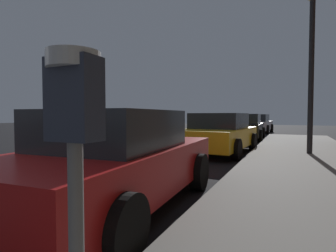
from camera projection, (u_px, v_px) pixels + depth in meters
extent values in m
cube|color=#232838|center=(74.00, 99.00, 0.95)|extent=(0.19, 0.11, 0.30)
cylinder|color=#999EA5|center=(74.00, 60.00, 0.95)|extent=(0.19, 0.19, 0.06)
cube|color=black|center=(63.00, 89.00, 0.98)|extent=(0.01, 0.08, 0.11)
cube|color=maroon|center=(117.00, 168.00, 3.95)|extent=(1.99, 4.29, 0.64)
cube|color=#1E2328|center=(113.00, 130.00, 3.82)|extent=(1.66, 1.97, 0.56)
cylinder|color=black|center=(115.00, 165.00, 5.50)|extent=(0.25, 0.67, 0.66)
cylinder|color=black|center=(199.00, 172.00, 4.84)|extent=(0.25, 0.67, 0.66)
cylinder|color=black|center=(124.00, 228.00, 2.42)|extent=(0.25, 0.67, 0.66)
cube|color=gold|center=(219.00, 137.00, 9.59)|extent=(2.14, 4.40, 0.64)
cube|color=#1E2328|center=(220.00, 121.00, 9.64)|extent=(1.79, 2.16, 0.56)
cylinder|color=black|center=(206.00, 140.00, 11.22)|extent=(0.26, 0.67, 0.66)
cylinder|color=black|center=(253.00, 142.00, 10.33)|extent=(0.26, 0.67, 0.66)
cylinder|color=black|center=(179.00, 146.00, 8.87)|extent=(0.26, 0.67, 0.66)
cylinder|color=black|center=(237.00, 150.00, 7.97)|extent=(0.26, 0.67, 0.66)
cube|color=black|center=(244.00, 129.00, 14.95)|extent=(1.96, 4.33, 0.64)
cube|color=#1E2328|center=(244.00, 119.00, 14.84)|extent=(1.68, 2.17, 0.56)
cylinder|color=black|center=(231.00, 132.00, 16.54)|extent=(0.24, 0.67, 0.66)
cylinder|color=black|center=(263.00, 133.00, 15.82)|extent=(0.24, 0.67, 0.66)
cylinder|color=black|center=(223.00, 135.00, 14.10)|extent=(0.24, 0.67, 0.66)
cylinder|color=black|center=(260.00, 136.00, 13.38)|extent=(0.24, 0.67, 0.66)
cube|color=#B7B7BF|center=(257.00, 125.00, 20.61)|extent=(2.09, 4.19, 0.64)
cube|color=#1E2328|center=(256.00, 118.00, 20.38)|extent=(1.75, 2.12, 0.56)
cylinder|color=black|center=(248.00, 128.00, 22.18)|extent=(0.26, 0.67, 0.66)
cylinder|color=black|center=(272.00, 128.00, 21.30)|extent=(0.26, 0.67, 0.66)
cylinder|color=black|center=(241.00, 129.00, 19.94)|extent=(0.26, 0.67, 0.66)
cylinder|color=black|center=(267.00, 130.00, 19.06)|extent=(0.26, 0.67, 0.66)
cylinder|color=black|center=(311.00, 76.00, 8.33)|extent=(0.16, 0.16, 4.86)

